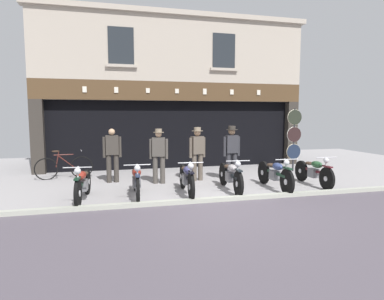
{
  "coord_description": "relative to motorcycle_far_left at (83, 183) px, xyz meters",
  "views": [
    {
      "loc": [
        -2.54,
        -7.27,
        2.07
      ],
      "look_at": [
        0.01,
        2.73,
        0.96
      ],
      "focal_mm": 30.91,
      "sensor_mm": 36.0,
      "label": 1
    }
  ],
  "objects": [
    {
      "name": "ground",
      "position": [
        3.17,
        -1.95,
        -0.46
      ],
      "size": [
        22.29,
        22.0,
        0.18
      ],
      "color": "#989495"
    },
    {
      "name": "shop_facade",
      "position": [
        3.17,
        6.07,
        1.22
      ],
      "size": [
        10.59,
        4.42,
        5.88
      ],
      "color": "black",
      "rests_on": "ground"
    },
    {
      "name": "motorcycle_far_left",
      "position": [
        0.0,
        0.0,
        0.0
      ],
      "size": [
        0.62,
        1.96,
        0.92
      ],
      "rotation": [
        0.0,
        0.0,
        3.04
      ],
      "color": "black",
      "rests_on": "ground"
    },
    {
      "name": "motorcycle_left",
      "position": [
        1.29,
        0.05,
        0.0
      ],
      "size": [
        0.62,
        2.01,
        0.92
      ],
      "rotation": [
        0.0,
        0.0,
        3.1
      ],
      "color": "black",
      "rests_on": "ground"
    },
    {
      "name": "motorcycle_center_left",
      "position": [
        2.58,
        0.01,
        0.01
      ],
      "size": [
        0.62,
        2.09,
        0.94
      ],
      "rotation": [
        0.0,
        0.0,
        3.07
      ],
      "color": "black",
      "rests_on": "ground"
    },
    {
      "name": "motorcycle_center",
      "position": [
        3.83,
        0.09,
        0.01
      ],
      "size": [
        0.62,
        2.08,
        0.93
      ],
      "rotation": [
        0.0,
        0.0,
        3.07
      ],
      "color": "black",
      "rests_on": "ground"
    },
    {
      "name": "motorcycle_center_right",
      "position": [
        5.11,
        -0.01,
        0.01
      ],
      "size": [
        0.62,
        2.12,
        0.93
      ],
      "rotation": [
        0.0,
        0.0,
        3.11
      ],
      "color": "black",
      "rests_on": "ground"
    },
    {
      "name": "motorcycle_right",
      "position": [
        6.45,
        0.14,
        -0.0
      ],
      "size": [
        0.62,
        1.95,
        0.92
      ],
      "rotation": [
        0.0,
        0.0,
        3.11
      ],
      "color": "black",
      "rests_on": "ground"
    },
    {
      "name": "salesman_left",
      "position": [
        0.73,
        2.05,
        0.49
      ],
      "size": [
        0.56,
        0.25,
        1.65
      ],
      "rotation": [
        0.0,
        0.0,
        3.17
      ],
      "color": "#38332D",
      "rests_on": "ground"
    },
    {
      "name": "shopkeeper_center",
      "position": [
        2.08,
        1.54,
        0.49
      ],
      "size": [
        0.55,
        0.32,
        1.65
      ],
      "rotation": [
        0.0,
        0.0,
        2.93
      ],
      "color": "#47423D",
      "rests_on": "ground"
    },
    {
      "name": "salesman_right",
      "position": [
        3.32,
        1.68,
        0.51
      ],
      "size": [
        0.55,
        0.35,
        1.68
      ],
      "rotation": [
        0.0,
        0.0,
        3.37
      ],
      "color": "brown",
      "rests_on": "ground"
    },
    {
      "name": "assistant_far_right",
      "position": [
        4.39,
        1.49,
        0.54
      ],
      "size": [
        0.56,
        0.37,
        1.72
      ],
      "rotation": [
        0.0,
        0.0,
        3.19
      ],
      "color": "#2D2D33",
      "rests_on": "ground"
    },
    {
      "name": "tyre_sign_pole",
      "position": [
        7.2,
        2.5,
        0.9
      ],
      "size": [
        0.57,
        0.06,
        2.29
      ],
      "color": "#232328",
      "rests_on": "ground"
    },
    {
      "name": "advert_board_near",
      "position": [
        0.53,
        4.43,
        1.45
      ],
      "size": [
        0.67,
        0.03,
        1.07
      ],
      "color": "silver"
    },
    {
      "name": "advert_board_far",
      "position": [
        -0.62,
        4.43,
        1.41
      ],
      "size": [
        0.7,
        0.03,
        0.99
      ],
      "color": "silver"
    },
    {
      "name": "leaning_bicycle",
      "position": [
        -0.79,
        3.06,
        -0.04
      ],
      "size": [
        1.79,
        0.5,
        0.95
      ],
      "rotation": [
        0.0,
        0.0,
        -1.43
      ],
      "color": "black",
      "rests_on": "ground"
    }
  ]
}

